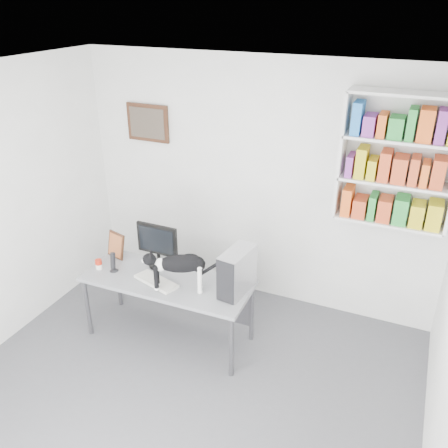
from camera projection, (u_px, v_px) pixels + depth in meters
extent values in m
cube|color=#4F4F54|center=(171.00, 409.00, 4.07)|extent=(4.00, 4.00, 0.01)
cube|color=white|center=(149.00, 89.00, 2.88)|extent=(4.00, 4.00, 0.01)
cube|color=white|center=(256.00, 185.00, 5.12)|extent=(4.00, 0.01, 2.70)
cube|color=silver|center=(398.00, 161.00, 4.27)|extent=(1.03, 0.28, 1.24)
cube|color=#432215|center=(148.00, 123.00, 5.32)|extent=(0.52, 0.04, 0.42)
cube|color=gray|center=(169.00, 308.00, 4.79)|extent=(1.69, 0.68, 0.70)
cube|color=black|center=(158.00, 245.00, 4.76)|extent=(0.45, 0.22, 0.47)
cube|color=beige|center=(156.00, 281.00, 4.57)|extent=(0.49, 0.30, 0.04)
cube|color=silver|center=(237.00, 271.00, 4.36)|extent=(0.24, 0.45, 0.43)
cylinder|color=black|center=(113.00, 262.00, 4.73)|extent=(0.10, 0.10, 0.21)
cube|color=#432215|center=(116.00, 245.00, 4.97)|extent=(0.24, 0.15, 0.28)
cylinder|color=red|center=(99.00, 264.00, 4.79)|extent=(0.09, 0.09, 0.10)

